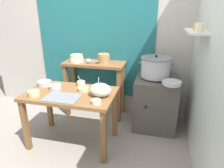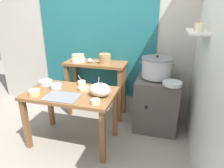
{
  "view_description": "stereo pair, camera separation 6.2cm",
  "coord_description": "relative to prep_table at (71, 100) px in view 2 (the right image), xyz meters",
  "views": [
    {
      "loc": [
        0.89,
        -2.04,
        1.7
      ],
      "look_at": [
        0.34,
        0.19,
        0.82
      ],
      "focal_mm": 32.08,
      "sensor_mm": 36.0,
      "label": 1
    },
    {
      "loc": [
        0.95,
        -2.02,
        1.7
      ],
      "look_at": [
        0.34,
        0.19,
        0.82
      ],
      "focal_mm": 32.08,
      "sensor_mm": 36.0,
      "label": 2
    }
  ],
  "objects": [
    {
      "name": "prep_bowl_0",
      "position": [
        -0.24,
        0.06,
        0.14
      ],
      "size": [
        0.15,
        0.15,
        0.06
      ],
      "color": "#B7BABF",
      "rests_on": "prep_table"
    },
    {
      "name": "plastic_bag",
      "position": [
        0.39,
        -0.02,
        0.19
      ],
      "size": [
        0.25,
        0.19,
        0.16
      ],
      "primitive_type": "ellipsoid",
      "color": "silver",
      "rests_on": "prep_table"
    },
    {
      "name": "stove_block",
      "position": [
        1.03,
        0.66,
        -0.23
      ],
      "size": [
        0.6,
        0.61,
        0.78
      ],
      "color": "#4C4742",
      "rests_on": "ground"
    },
    {
      "name": "prep_table",
      "position": [
        0.0,
        0.0,
        0.0
      ],
      "size": [
        1.1,
        0.66,
        0.72
      ],
      "color": "brown",
      "rests_on": "ground"
    },
    {
      "name": "prep_bowl_1",
      "position": [
        0.32,
        0.18,
        0.14
      ],
      "size": [
        0.12,
        0.12,
        0.15
      ],
      "color": "#B7BABF",
      "rests_on": "prep_table"
    },
    {
      "name": "prep_bowl_5",
      "position": [
        -0.37,
        -0.2,
        0.15
      ],
      "size": [
        0.13,
        0.13,
        0.07
      ],
      "color": "#E5C684",
      "rests_on": "prep_table"
    },
    {
      "name": "prep_bowl_6",
      "position": [
        0.4,
        -0.22,
        0.14
      ],
      "size": [
        0.11,
        0.11,
        0.05
      ],
      "color": "beige",
      "rests_on": "prep_table"
    },
    {
      "name": "steamer_pot",
      "position": [
        0.99,
        0.68,
        0.31
      ],
      "size": [
        0.47,
        0.43,
        0.32
      ],
      "color": "#B7BABF",
      "rests_on": "stove_block"
    },
    {
      "name": "clay_pot",
      "position": [
        0.2,
        0.79,
        0.36
      ],
      "size": [
        0.18,
        0.18,
        0.16
      ],
      "color": "#A37A4C",
      "rests_on": "back_shelf_table"
    },
    {
      "name": "wall_back",
      "position": [
        0.23,
        1.06,
        0.69
      ],
      "size": [
        4.4,
        0.12,
        2.6
      ],
      "color": "#B2ADA3",
      "rests_on": "ground"
    },
    {
      "name": "wide_pan",
      "position": [
        1.21,
        0.41,
        0.19
      ],
      "size": [
        0.24,
        0.24,
        0.05
      ],
      "primitive_type": "cylinder",
      "color": "#B7BABF",
      "rests_on": "stove_block"
    },
    {
      "name": "prep_bowl_4",
      "position": [
        -0.44,
        0.14,
        0.14
      ],
      "size": [
        0.18,
        0.18,
        0.14
      ],
      "color": "#B7BABF",
      "rests_on": "prep_table"
    },
    {
      "name": "wall_right",
      "position": [
        1.55,
        0.16,
        0.69
      ],
      "size": [
        0.3,
        3.2,
        2.6
      ],
      "color": "silver",
      "rests_on": "ground"
    },
    {
      "name": "ground_plane",
      "position": [
        0.15,
        -0.04,
        -0.61
      ],
      "size": [
        9.0,
        9.0,
        0.0
      ],
      "primitive_type": "plane",
      "color": "gray"
    },
    {
      "name": "ladle",
      "position": [
        -0.01,
        0.73,
        0.33
      ],
      "size": [
        0.26,
        0.07,
        0.07
      ],
      "color": "#B7BABF",
      "rests_on": "back_shelf_table"
    },
    {
      "name": "serving_tray",
      "position": [
        -0.03,
        -0.17,
        0.12
      ],
      "size": [
        0.4,
        0.28,
        0.01
      ],
      "primitive_type": "cube",
      "color": "slate",
      "rests_on": "prep_table"
    },
    {
      "name": "back_shelf_table",
      "position": [
        0.04,
        0.79,
        0.07
      ],
      "size": [
        0.96,
        0.4,
        0.9
      ],
      "color": "brown",
      "rests_on": "ground"
    },
    {
      "name": "bowl_stack_enamel",
      "position": [
        -0.23,
        0.76,
        0.34
      ],
      "size": [
        0.21,
        0.21,
        0.11
      ],
      "color": "silver",
      "rests_on": "back_shelf_table"
    },
    {
      "name": "prep_bowl_3",
      "position": [
        0.04,
        0.26,
        0.14
      ],
      "size": [
        0.11,
        0.11,
        0.14
      ],
      "color": "beige",
      "rests_on": "prep_table"
    },
    {
      "name": "prep_bowl_2",
      "position": [
        0.14,
        0.09,
        0.14
      ],
      "size": [
        0.14,
        0.14,
        0.15
      ],
      "color": "#E5C684",
      "rests_on": "prep_table"
    }
  ]
}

